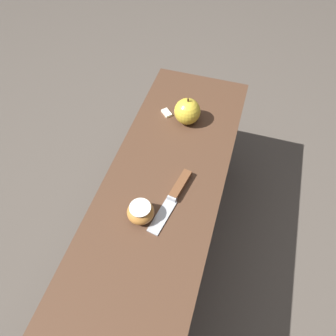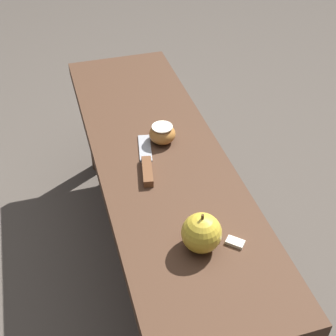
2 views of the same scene
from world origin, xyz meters
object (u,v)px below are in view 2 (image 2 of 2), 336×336
at_px(wooden_bench, 159,175).
at_px(apple_cut, 162,134).
at_px(knife, 147,165).
at_px(apple_whole, 203,233).

distance_m(wooden_bench, apple_cut, 0.11).
xyz_separation_m(knife, apple_cut, (0.10, -0.07, 0.02)).
height_order(wooden_bench, apple_cut, apple_cut).
xyz_separation_m(wooden_bench, apple_whole, (-0.33, -0.00, 0.12)).
bearing_deg(wooden_bench, knife, 135.86).
bearing_deg(knife, apple_whole, -159.70).
relative_size(wooden_bench, apple_cut, 16.01).
height_order(apple_whole, apple_cut, apple_whole).
bearing_deg(wooden_bench, apple_whole, -179.56).
distance_m(knife, apple_whole, 0.29).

